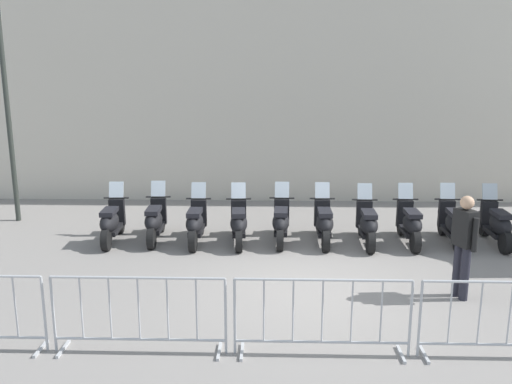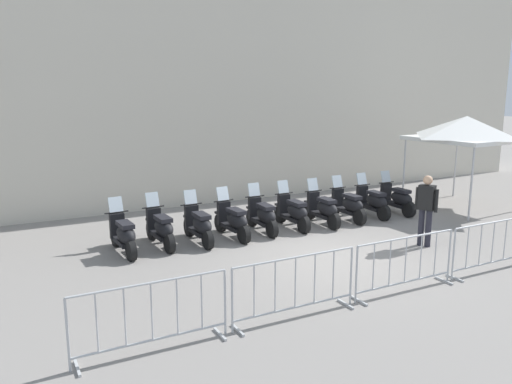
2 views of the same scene
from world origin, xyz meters
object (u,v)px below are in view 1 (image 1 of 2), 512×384
motorcycle_6 (367,225)px  motorcycle_8 (453,224)px  motorcycle_9 (497,225)px  motorcycle_2 (196,223)px  barrier_segment_3 (509,320)px  motorcycle_4 (281,223)px  barrier_segment_1 (139,315)px  motorcycle_7 (410,224)px  motorcycle_0 (112,222)px  street_lamp (4,76)px  motorcycle_1 (155,221)px  barrier_segment_2 (322,318)px  officer_near_row_end (464,241)px  motorcycle_3 (239,224)px  motorcycle_5 (324,223)px

motorcycle_6 → motorcycle_8: 1.84m
motorcycle_6 → motorcycle_9: same height
motorcycle_8 → motorcycle_2: bearing=178.0°
barrier_segment_3 → motorcycle_4: bearing=118.1°
motorcycle_2 → barrier_segment_1: motorcycle_2 is taller
motorcycle_2 → motorcycle_8: (5.51, -0.20, 0.00)m
motorcycle_4 → motorcycle_7: same height
motorcycle_0 → street_lamp: (-2.79, 1.84, 3.09)m
motorcycle_7 → barrier_segment_3: 4.69m
barrier_segment_3 → street_lamp: street_lamp is taller
motorcycle_1 → barrier_segment_2: motorcycle_1 is taller
motorcycle_0 → barrier_segment_3: (6.28, -4.99, 0.07)m
motorcycle_9 → officer_near_row_end: bearing=-124.5°
motorcycle_1 → barrier_segment_2: bearing=-59.1°
motorcycle_3 → barrier_segment_3: 5.97m
barrier_segment_1 → barrier_segment_2: same height
motorcycle_2 → motorcycle_6: 3.68m
motorcycle_3 → motorcycle_7: (3.67, -0.13, 0.00)m
motorcycle_1 → barrier_segment_1: 4.83m
motorcycle_4 → motorcycle_9: same height
motorcycle_2 → officer_near_row_end: officer_near_row_end is taller
officer_near_row_end → motorcycle_2: bearing=147.1°
barrier_segment_1 → motorcycle_0: bearing=107.4°
motorcycle_3 → motorcycle_6: same height
motorcycle_3 → motorcycle_9: size_ratio=1.00×
barrier_segment_1 → barrier_segment_2: bearing=-3.1°
motorcycle_8 → barrier_segment_3: motorcycle_8 is taller
motorcycle_1 → motorcycle_5: (3.67, -0.26, 0.00)m
motorcycle_2 → motorcycle_5: 2.76m
motorcycle_2 → street_lamp: street_lamp is taller
officer_near_row_end → barrier_segment_3: bearing=-94.3°
barrier_segment_2 → officer_near_row_end: bearing=34.8°
motorcycle_8 → barrier_segment_3: 4.79m
motorcycle_1 → motorcycle_4: (2.75, -0.18, 0.00)m
motorcycle_8 → street_lamp: bearing=168.0°
motorcycle_8 → barrier_segment_3: bearing=-102.9°
barrier_segment_2 → motorcycle_6: bearing=70.3°
barrier_segment_1 → motorcycle_1: bearing=96.5°
motorcycle_1 → officer_near_row_end: 6.36m
motorcycle_9 → barrier_segment_1: motorcycle_9 is taller
motorcycle_9 → barrier_segment_3: 5.00m
motorcycle_1 → barrier_segment_3: bearing=-43.4°
officer_near_row_end → motorcycle_6: bearing=108.2°
motorcycle_6 → motorcycle_7: 0.92m
barrier_segment_2 → motorcycle_1: bearing=120.9°
street_lamp → officer_near_row_end: size_ratio=3.41×
motorcycle_6 → street_lamp: 9.11m
motorcycle_1 → motorcycle_4: same height
motorcycle_1 → motorcycle_2: size_ratio=1.00×
motorcycle_2 → barrier_segment_3: 6.59m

